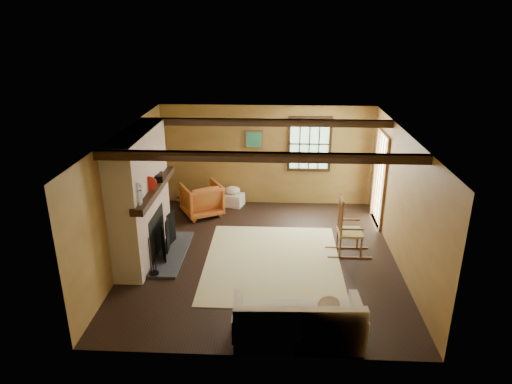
# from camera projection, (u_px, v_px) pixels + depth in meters

# --- Properties ---
(ground) EXTENTS (5.50, 5.50, 0.00)m
(ground) POSITION_uv_depth(u_px,v_px,m) (262.00, 256.00, 8.70)
(ground) COLOR black
(ground) RESTS_ON ground
(room_envelope) EXTENTS (5.02, 5.52, 2.44)m
(room_envelope) POSITION_uv_depth(u_px,v_px,m) (275.00, 171.00, 8.35)
(room_envelope) COLOR olive
(room_envelope) RESTS_ON ground
(fireplace) EXTENTS (1.02, 2.30, 2.40)m
(fireplace) POSITION_uv_depth(u_px,v_px,m) (142.00, 201.00, 8.41)
(fireplace) COLOR #963F3A
(fireplace) RESTS_ON ground
(rug) EXTENTS (2.50, 3.00, 0.01)m
(rug) POSITION_uv_depth(u_px,v_px,m) (273.00, 262.00, 8.50)
(rug) COLOR beige
(rug) RESTS_ON ground
(rocking_chair) EXTENTS (0.85, 0.48, 1.16)m
(rocking_chair) POSITION_uv_depth(u_px,v_px,m) (348.00, 230.00, 8.65)
(rocking_chair) COLOR tan
(rocking_chair) RESTS_ON ground
(sofa) EXTENTS (1.83, 0.88, 0.73)m
(sofa) POSITION_uv_depth(u_px,v_px,m) (298.00, 325.00, 6.34)
(sofa) COLOR white
(sofa) RESTS_ON ground
(firewood_pile) EXTENTS (0.64, 0.12, 0.23)m
(firewood_pile) POSITION_uv_depth(u_px,v_px,m) (190.00, 199.00, 11.17)
(firewood_pile) COLOR brown
(firewood_pile) RESTS_ON ground
(laundry_basket) EXTENTS (0.58, 0.50, 0.30)m
(laundry_basket) POSITION_uv_depth(u_px,v_px,m) (233.00, 200.00, 11.04)
(laundry_basket) COLOR white
(laundry_basket) RESTS_ON ground
(basket_pillow) EXTENTS (0.40, 0.33, 0.19)m
(basket_pillow) POSITION_uv_depth(u_px,v_px,m) (232.00, 190.00, 10.95)
(basket_pillow) COLOR white
(basket_pillow) RESTS_ON laundry_basket
(armchair) EXTENTS (1.12, 1.13, 0.76)m
(armchair) POSITION_uv_depth(u_px,v_px,m) (202.00, 199.00, 10.43)
(armchair) COLOR #BF6026
(armchair) RESTS_ON ground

